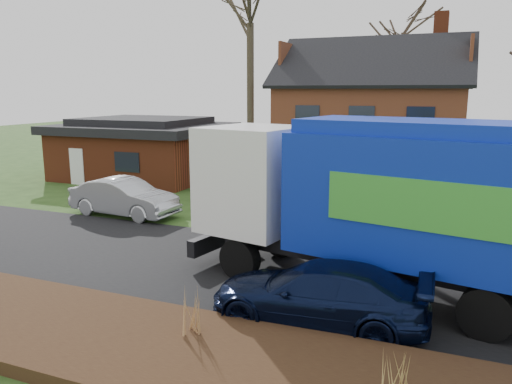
% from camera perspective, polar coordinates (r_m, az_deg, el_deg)
% --- Properties ---
extents(ground, '(120.00, 120.00, 0.00)m').
position_cam_1_polar(ground, '(15.54, -3.02, -8.58)').
color(ground, '#274517').
rests_on(ground, ground).
extents(road, '(80.00, 7.00, 0.02)m').
position_cam_1_polar(road, '(15.54, -3.02, -8.55)').
color(road, black).
rests_on(road, ground).
extents(mulch_verge, '(80.00, 3.50, 0.30)m').
position_cam_1_polar(mulch_verge, '(11.32, -14.92, -16.17)').
color(mulch_verge, black).
rests_on(mulch_verge, ground).
extents(main_house, '(12.95, 8.95, 9.26)m').
position_cam_1_polar(main_house, '(27.55, 12.28, 8.53)').
color(main_house, beige).
rests_on(main_house, ground).
extents(ranch_house, '(9.80, 8.20, 3.70)m').
position_cam_1_polar(ranch_house, '(32.11, -12.73, 4.92)').
color(ranch_house, brown).
rests_on(ranch_house, ground).
extents(garbage_truck, '(11.17, 4.93, 4.63)m').
position_cam_1_polar(garbage_truck, '(13.24, 15.32, -0.51)').
color(garbage_truck, black).
rests_on(garbage_truck, ground).
extents(silver_sedan, '(5.02, 2.06, 1.62)m').
position_cam_1_polar(silver_sedan, '(22.31, -14.83, -0.59)').
color(silver_sedan, '#B3B7BC').
rests_on(silver_sedan, ground).
extents(navy_wagon, '(5.12, 2.26, 1.46)m').
position_cam_1_polar(navy_wagon, '(11.84, 7.11, -11.46)').
color(navy_wagon, black).
rests_on(navy_wagon, ground).
extents(tree_back, '(3.90, 3.90, 12.33)m').
position_cam_1_polar(tree_back, '(35.98, 16.64, 18.95)').
color(tree_back, '#3D2F24').
rests_on(tree_back, ground).
extents(grass_clump_mid, '(0.36, 0.30, 1.00)m').
position_cam_1_polar(grass_clump_mid, '(10.82, -7.70, -13.37)').
color(grass_clump_mid, '#B4844F').
rests_on(grass_clump_mid, mulch_verge).
extents(grass_clump_east, '(0.33, 0.27, 0.83)m').
position_cam_1_polar(grass_clump_east, '(9.11, 15.82, -19.43)').
color(grass_clump_east, tan).
rests_on(grass_clump_east, mulch_verge).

